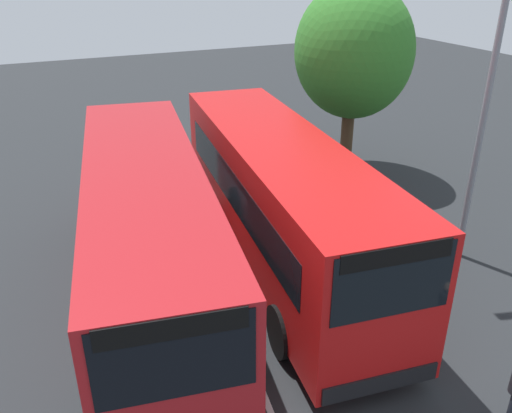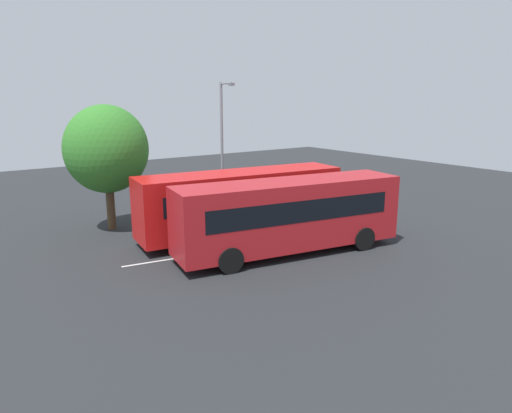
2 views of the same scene
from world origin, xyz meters
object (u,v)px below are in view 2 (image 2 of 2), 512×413
bus_far_left (290,214)px  bus_center_left (242,201)px  pedestrian (320,199)px  street_lamp (223,140)px  depot_tree (107,150)px

bus_far_left → bus_center_left: 3.39m
bus_far_left → pedestrian: 7.65m
bus_center_left → street_lamp: 5.27m
pedestrian → depot_tree: depot_tree is taller
pedestrian → depot_tree: size_ratio=0.25×
bus_center_left → depot_tree: 7.56m
bus_far_left → depot_tree: 10.33m
bus_center_left → pedestrian: bearing=17.3°
bus_far_left → pedestrian: (6.12, 4.51, -0.88)m
bus_center_left → pedestrian: size_ratio=6.54×
street_lamp → depot_tree: 6.56m
bus_center_left → street_lamp: street_lamp is taller
depot_tree → pedestrian: bearing=-19.9°
street_lamp → bus_center_left: bearing=-3.5°
pedestrian → bus_center_left: bearing=-10.2°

